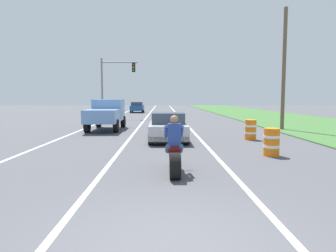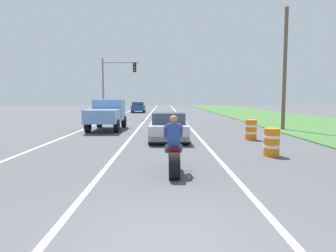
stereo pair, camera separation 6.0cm
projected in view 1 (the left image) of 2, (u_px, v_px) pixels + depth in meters
The scene contains 13 objects.
ground_plane at pixel (171, 246), 4.32m from camera, with size 160.00×160.00×0.00m, color #4C4C51.
lane_stripe_left_solid at pixel (96, 124), 24.12m from camera, with size 0.14×120.00×0.01m, color white.
lane_stripe_right_solid at pixel (186, 124), 24.26m from camera, with size 0.14×120.00×0.01m, color white.
lane_stripe_centre_dashed at pixel (141, 124), 24.19m from camera, with size 0.14×120.00×0.01m, color white.
grass_verge_right at pixel (312, 124), 24.46m from camera, with size 10.00×120.00×0.06m, color #3D6B33.
motorcycle_with_rider at pixel (174, 152), 8.40m from camera, with size 0.70×2.21×1.62m.
sports_car_silver at pixel (168, 127), 15.15m from camera, with size 1.84×4.30×1.37m.
pickup_truck_left_lane_light_blue at pixel (106, 113), 19.90m from camera, with size 2.02×4.80×1.98m.
traffic_light_mast_near at pixel (113, 79), 30.38m from camera, with size 3.66×0.34×6.00m.
utility_pole_roadside at pixel (284, 70), 19.57m from camera, with size 0.24×0.24×7.80m, color brown.
construction_barrel_nearest at pixel (272, 142), 11.01m from camera, with size 0.58×0.58×1.00m.
construction_barrel_mid at pixel (251, 130), 15.26m from camera, with size 0.58×0.58×1.00m.
distant_car_far_ahead at pixel (137, 107), 43.40m from camera, with size 1.80×4.00×1.50m.
Camera 1 is at (-0.13, -4.14, 2.10)m, focal length 32.62 mm.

